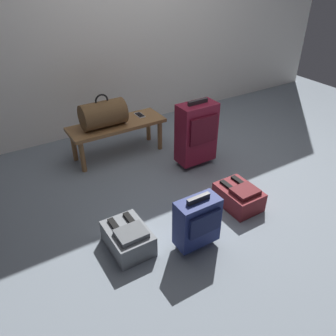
{
  "coord_description": "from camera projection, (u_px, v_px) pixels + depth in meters",
  "views": [
    {
      "loc": [
        -1.82,
        -2.09,
        1.85
      ],
      "look_at": [
        -0.5,
        0.03,
        0.25
      ],
      "focal_mm": 35.92,
      "sensor_mm": 36.0,
      "label": 1
    }
  ],
  "objects": [
    {
      "name": "ground_plane",
      "position": [
        213.0,
        176.0,
        3.29
      ],
      "size": [
        6.6,
        6.6,
        0.0
      ],
      "primitive_type": "plane",
      "color": "slate"
    },
    {
      "name": "back_wall",
      "position": [
        132.0,
        1.0,
        3.69
      ],
      "size": [
        6.0,
        0.1,
        2.8
      ],
      "primitive_type": "cube",
      "color": "silver",
      "rests_on": "ground"
    },
    {
      "name": "bench",
      "position": [
        117.0,
        128.0,
        3.49
      ],
      "size": [
        1.0,
        0.36,
        0.37
      ],
      "color": "olive",
      "rests_on": "ground"
    },
    {
      "name": "duffel_bag_brown",
      "position": [
        103.0,
        114.0,
        3.33
      ],
      "size": [
        0.44,
        0.26,
        0.34
      ],
      "color": "brown",
      "rests_on": "bench"
    },
    {
      "name": "cell_phone",
      "position": [
        140.0,
        115.0,
        3.63
      ],
      "size": [
        0.07,
        0.14,
        0.01
      ],
      "color": "silver",
      "rests_on": "bench"
    },
    {
      "name": "suitcase_upright_burgundy",
      "position": [
        196.0,
        133.0,
        3.31
      ],
      "size": [
        0.38,
        0.23,
        0.69
      ],
      "color": "maroon",
      "rests_on": "ground"
    },
    {
      "name": "suitcase_small_navy",
      "position": [
        197.0,
        222.0,
        2.39
      ],
      "size": [
        0.32,
        0.18,
        0.46
      ],
      "color": "navy",
      "rests_on": "ground"
    },
    {
      "name": "backpack_grey",
      "position": [
        128.0,
        238.0,
        2.45
      ],
      "size": [
        0.28,
        0.38,
        0.21
      ],
      "color": "slate",
      "rests_on": "ground"
    },
    {
      "name": "backpack_maroon",
      "position": [
        239.0,
        196.0,
        2.87
      ],
      "size": [
        0.28,
        0.38,
        0.21
      ],
      "color": "maroon",
      "rests_on": "ground"
    }
  ]
}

